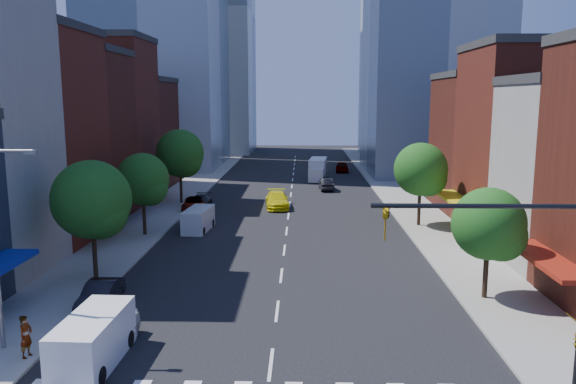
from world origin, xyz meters
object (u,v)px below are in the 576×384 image
parked_car_second (100,295)px  pedestrian_near (26,336)px  parked_car_rear (201,202)px  cargo_van_near (92,341)px  cargo_van_far (198,220)px  box_truck (318,170)px  parked_car_third (194,204)px  traffic_car_far (342,167)px  traffic_car_oncoming (326,184)px  parked_car_front (103,334)px  taxi (277,200)px

parked_car_second → pedestrian_near: (-1.00, -6.13, 0.37)m
parked_car_rear → cargo_van_near: 34.12m
cargo_van_far → box_truck: 32.13m
parked_car_third → traffic_car_far: size_ratio=1.02×
box_truck → pedestrian_near: size_ratio=3.92×
parked_car_rear → box_truck: box_truck is taller
parked_car_second → parked_car_rear: bearing=87.7°
traffic_car_oncoming → box_truck: bearing=-88.7°
cargo_van_far → traffic_car_far: bearing=74.0°
traffic_car_far → box_truck: 9.09m
parked_car_front → traffic_car_far: parked_car_front is taller
parked_car_rear → traffic_car_far: (16.43, 28.54, 0.14)m
traffic_car_far → pedestrian_near: 64.75m
parked_car_second → cargo_van_near: bearing=-74.4°
parked_car_third → cargo_van_far: cargo_van_far is taller
traffic_car_oncoming → cargo_van_far: bearing=57.4°
pedestrian_near → traffic_car_oncoming: bearing=-6.3°
parked_car_rear → traffic_car_oncoming: 17.67m
traffic_car_oncoming → traffic_car_far: size_ratio=0.94×
parked_car_front → box_truck: 54.29m
cargo_van_far → traffic_car_far: cargo_van_far is taller
pedestrian_near → traffic_car_far: bearing=-4.3°
taxi → box_truck: box_truck is taller
parked_car_second → cargo_van_far: bearing=82.2°
taxi → traffic_car_far: taxi is taller
parked_car_third → pedestrian_near: size_ratio=2.54×
parked_car_front → pedestrian_near: (-2.99, -0.88, 0.25)m
taxi → pedestrian_near: bearing=-110.3°
traffic_car_far → cargo_van_near: bearing=79.6°
taxi → box_truck: (4.69, 20.01, 0.55)m
taxi → pedestrian_near: pedestrian_near is taller
parked_car_second → pedestrian_near: bearing=-100.7°
traffic_car_far → pedestrian_near: bearing=76.9°
taxi → pedestrian_near: (-9.25, -34.06, 0.27)m
parked_car_rear → cargo_van_far: size_ratio=0.97×
parked_car_front → parked_car_rear: size_ratio=1.09×
box_truck → parked_car_rear: bearing=-115.5°
parked_car_second → parked_car_third: parked_car_second is taller
cargo_van_near → box_truck: 55.53m
parked_car_front → traffic_car_oncoming: parked_car_front is taller
traffic_car_far → taxi: bearing=75.9°
parked_car_front → traffic_car_far: 63.13m
cargo_van_far → taxi: size_ratio=0.83×
parked_car_second → cargo_van_far: 17.84m
parked_car_second → taxi: taxi is taller
parked_car_third → parked_car_second: bearing=-94.7°
taxi → box_truck: 20.55m
parked_car_front → parked_car_third: bearing=99.3°
parked_car_third → parked_car_rear: (0.43, 1.09, -0.01)m
parked_car_front → cargo_van_far: cargo_van_far is taller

